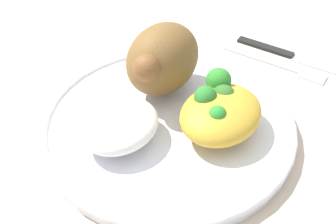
{
  "coord_description": "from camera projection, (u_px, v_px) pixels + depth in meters",
  "views": [
    {
      "loc": [
        0.28,
        0.21,
        0.34
      ],
      "look_at": [
        0.0,
        0.0,
        0.03
      ],
      "focal_mm": 47.65,
      "sensor_mm": 36.0,
      "label": 1
    }
  ],
  "objects": [
    {
      "name": "rice_pile",
      "position": [
        119.0,
        125.0,
        0.45
      ],
      "size": [
        0.09,
        0.07,
        0.03
      ],
      "primitive_type": "ellipsoid",
      "color": "white",
      "rests_on": "plate"
    },
    {
      "name": "roasted_chicken",
      "position": [
        162.0,
        59.0,
        0.49
      ],
      "size": [
        0.1,
        0.07,
        0.08
      ],
      "color": "brown",
      "rests_on": "plate"
    },
    {
      "name": "fork",
      "position": [
        279.0,
        65.0,
        0.58
      ],
      "size": [
        0.03,
        0.14,
        0.01
      ],
      "color": "silver",
      "rests_on": "ground_plane"
    },
    {
      "name": "plate",
      "position": [
        168.0,
        125.0,
        0.49
      ],
      "size": [
        0.28,
        0.28,
        0.02
      ],
      "color": "white",
      "rests_on": "ground_plane"
    },
    {
      "name": "ground_plane",
      "position": [
        168.0,
        131.0,
        0.49
      ],
      "size": [
        2.0,
        2.0,
        0.0
      ],
      "primitive_type": "plane",
      "color": "beige"
    },
    {
      "name": "knife",
      "position": [
        292.0,
        55.0,
        0.6
      ],
      "size": [
        0.03,
        0.19,
        0.01
      ],
      "color": "black",
      "rests_on": "ground_plane"
    },
    {
      "name": "mac_cheese_with_broccoli",
      "position": [
        220.0,
        110.0,
        0.46
      ],
      "size": [
        0.1,
        0.08,
        0.05
      ],
      "color": "gold",
      "rests_on": "plate"
    }
  ]
}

